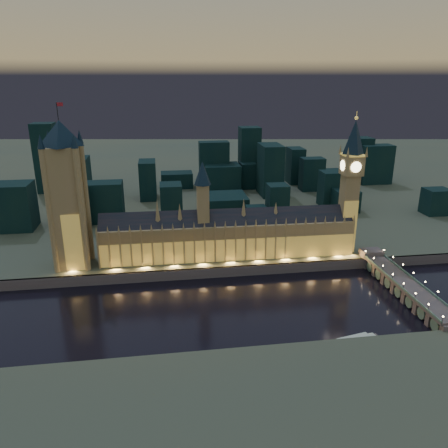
{
  "coord_description": "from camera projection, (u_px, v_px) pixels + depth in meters",
  "views": [
    {
      "loc": [
        -40.56,
        -260.32,
        146.73
      ],
      "look_at": [
        5.0,
        55.0,
        38.0
      ],
      "focal_mm": 35.0,
      "sensor_mm": 36.0,
      "label": 1
    }
  ],
  "objects": [
    {
      "name": "victoria_tower",
      "position": [
        67.0,
        189.0,
        317.79
      ],
      "size": [
        31.68,
        31.68,
        121.41
      ],
      "color": "#957E4C",
      "rests_on": "north_bank"
    },
    {
      "name": "westminster_bridge",
      "position": [
        402.0,
        285.0,
        308.31
      ],
      "size": [
        16.52,
        113.0,
        15.9
      ],
      "color": "brown",
      "rests_on": "ground"
    },
    {
      "name": "palace_of_westminster",
      "position": [
        227.0,
        235.0,
        347.21
      ],
      "size": [
        202.0,
        23.08,
        78.0
      ],
      "color": "#957E4C",
      "rests_on": "north_bank"
    },
    {
      "name": "north_bank",
      "position": [
        184.0,
        159.0,
        782.5
      ],
      "size": [
        2000.0,
        960.0,
        8.0
      ],
      "primitive_type": "cube",
      "color": "#3D4B42",
      "rests_on": "ground"
    },
    {
      "name": "embankment_wall",
      "position": [
        220.0,
        272.0,
        333.83
      ],
      "size": [
        2000.0,
        2.5,
        8.0
      ],
      "primitive_type": "cube",
      "color": "brown",
      "rests_on": "ground"
    },
    {
      "name": "elizabeth_tower",
      "position": [
        351.0,
        176.0,
        346.38
      ],
      "size": [
        18.0,
        18.0,
        112.98
      ],
      "color": "#957E4C",
      "rests_on": "north_bank"
    },
    {
      "name": "ground_plane",
      "position": [
        228.0,
        303.0,
        296.72
      ],
      "size": [
        2000.0,
        2000.0,
        0.0
      ],
      "primitive_type": "plane",
      "color": "black",
      "rests_on": "ground"
    },
    {
      "name": "river_boat",
      "position": [
        353.0,
        342.0,
        250.54
      ],
      "size": [
        38.82,
        16.31,
        4.5
      ],
      "color": "brown",
      "rests_on": "ground"
    },
    {
      "name": "city_backdrop",
      "position": [
        223.0,
        177.0,
        522.99
      ],
      "size": [
        458.81,
        215.63,
        84.58
      ],
      "color": "black",
      "rests_on": "north_bank"
    }
  ]
}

